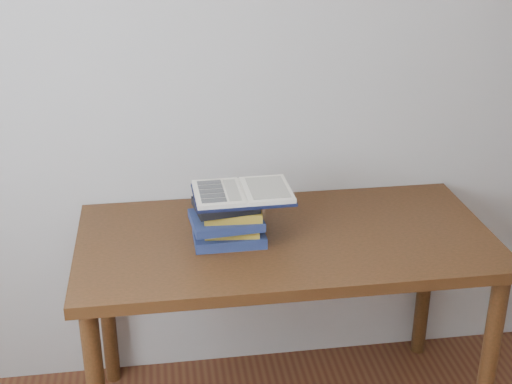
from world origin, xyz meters
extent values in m
cube|color=#B4B0AA|center=(0.00, 1.75, 1.30)|extent=(3.50, 0.04, 2.60)
cube|color=#4D2813|center=(0.05, 1.38, 0.76)|extent=(1.45, 0.73, 0.04)
cylinder|color=#4D2813|center=(0.72, 1.08, 0.37)|extent=(0.06, 0.06, 0.74)
cylinder|color=#4D2813|center=(-0.61, 1.68, 0.37)|extent=(0.06, 0.06, 0.74)
cylinder|color=#4D2813|center=(0.72, 1.68, 0.37)|extent=(0.06, 0.06, 0.74)
cube|color=#181949|center=(-0.15, 1.36, 0.80)|extent=(0.24, 0.16, 0.04)
cube|color=#A88626|center=(-0.14, 1.37, 0.83)|extent=(0.20, 0.16, 0.03)
cube|color=#181949|center=(-0.16, 1.37, 0.86)|extent=(0.25, 0.20, 0.03)
cube|color=#A88626|center=(-0.14, 1.38, 0.89)|extent=(0.20, 0.17, 0.03)
cube|color=black|center=(-0.16, 1.36, 0.92)|extent=(0.22, 0.18, 0.03)
cube|color=black|center=(-0.10, 1.40, 0.94)|extent=(0.34, 0.24, 0.01)
cube|color=beige|center=(-0.18, 1.39, 0.95)|extent=(0.16, 0.22, 0.01)
cube|color=beige|center=(-0.01, 1.40, 0.95)|extent=(0.16, 0.22, 0.01)
cylinder|color=beige|center=(-0.10, 1.40, 0.95)|extent=(0.02, 0.22, 0.01)
cube|color=black|center=(-0.20, 1.47, 0.96)|extent=(0.08, 0.03, 0.00)
cube|color=black|center=(-0.20, 1.43, 0.96)|extent=(0.08, 0.03, 0.00)
cube|color=black|center=(-0.20, 1.39, 0.96)|extent=(0.08, 0.03, 0.00)
cube|color=black|center=(-0.20, 1.36, 0.96)|extent=(0.08, 0.03, 0.00)
cube|color=black|center=(-0.20, 1.32, 0.96)|extent=(0.08, 0.03, 0.00)
cube|color=beige|center=(-0.13, 1.40, 0.96)|extent=(0.05, 0.18, 0.00)
cube|color=beige|center=(-0.01, 1.40, 0.96)|extent=(0.13, 0.19, 0.00)
camera|label=1|loc=(-0.37, -0.80, 1.93)|focal=50.00mm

